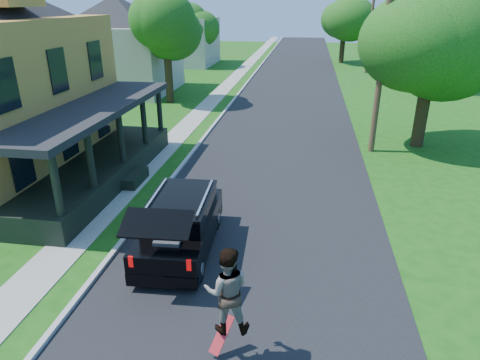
% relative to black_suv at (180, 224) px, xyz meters
% --- Properties ---
extents(ground, '(140.00, 140.00, 0.00)m').
position_rel_black_suv_xyz_m(ground, '(2.16, -1.50, -0.84)').
color(ground, '#164E0F').
rests_on(ground, ground).
extents(street, '(8.00, 120.00, 0.02)m').
position_rel_black_suv_xyz_m(street, '(2.16, 18.50, -0.84)').
color(street, black).
rests_on(street, ground).
extents(curb, '(0.15, 120.00, 0.12)m').
position_rel_black_suv_xyz_m(curb, '(-1.89, 18.50, -0.84)').
color(curb, '#A8A8A3').
rests_on(curb, ground).
extents(sidewalk, '(1.30, 120.00, 0.03)m').
position_rel_black_suv_xyz_m(sidewalk, '(-3.44, 18.50, -0.84)').
color(sidewalk, '#9C9B94').
rests_on(sidewalk, ground).
extents(front_walk, '(6.50, 1.20, 0.03)m').
position_rel_black_suv_xyz_m(front_walk, '(-7.34, 4.50, -0.84)').
color(front_walk, '#9C9B94').
rests_on(front_walk, ground).
extents(neighbor_house_mid, '(12.78, 12.78, 8.30)m').
position_rel_black_suv_xyz_m(neighbor_house_mid, '(-11.34, 22.50, 3.35)').
color(neighbor_house_mid, '#B2AB9E').
rests_on(neighbor_house_mid, ground).
extents(neighbor_house_far, '(12.78, 12.78, 8.30)m').
position_rel_black_suv_xyz_m(neighbor_house_far, '(-11.34, 38.50, 3.35)').
color(neighbor_house_far, '#B2AB9E').
rests_on(neighbor_house_far, ground).
extents(black_suv, '(2.01, 4.78, 2.19)m').
position_rel_black_suv_xyz_m(black_suv, '(0.00, 0.00, 0.00)').
color(black_suv, black).
rests_on(black_suv, ground).
extents(skateboarder, '(1.02, 0.86, 1.88)m').
position_rel_black_suv_xyz_m(skateboarder, '(2.07, -3.75, 0.74)').
color(skateboarder, black).
rests_on(skateboarder, ground).
extents(skateboard, '(0.49, 0.54, 0.72)m').
position_rel_black_suv_xyz_m(skateboard, '(1.95, -3.78, -0.38)').
color(skateboard, red).
rests_on(skateboard, ground).
extents(tree_left_mid, '(5.46, 5.55, 7.88)m').
position_rel_black_suv_xyz_m(tree_left_mid, '(-6.35, 19.08, 4.48)').
color(tree_left_mid, black).
rests_on(tree_left_mid, ground).
extents(tree_left_far, '(5.16, 5.26, 6.94)m').
position_rel_black_suv_xyz_m(tree_left_far, '(-8.86, 36.94, 3.72)').
color(tree_left_far, black).
rests_on(tree_left_far, ground).
extents(tree_right_near, '(6.44, 6.46, 8.58)m').
position_rel_black_suv_xyz_m(tree_right_near, '(9.02, 11.37, 4.60)').
color(tree_right_near, black).
rests_on(tree_right_near, ground).
extents(tree_right_mid, '(6.14, 5.83, 7.45)m').
position_rel_black_suv_xyz_m(tree_right_mid, '(12.82, 27.07, 4.13)').
color(tree_right_mid, black).
rests_on(tree_right_mid, ground).
extents(tree_right_far, '(5.80, 5.78, 8.13)m').
position_rel_black_suv_xyz_m(tree_right_far, '(7.13, 42.55, 4.38)').
color(tree_right_far, black).
rests_on(tree_right_far, ground).
extents(utility_pole_near, '(1.73, 0.29, 10.08)m').
position_rel_black_suv_xyz_m(utility_pole_near, '(6.66, 10.12, 4.36)').
color(utility_pole_near, '#4D3424').
rests_on(utility_pole_near, ground).
extents(utility_pole_far, '(1.57, 0.63, 10.09)m').
position_rel_black_suv_xyz_m(utility_pole_far, '(9.16, 35.00, 4.35)').
color(utility_pole_far, '#4D3424').
rests_on(utility_pole_far, ground).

